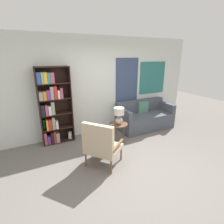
% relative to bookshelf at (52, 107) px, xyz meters
% --- Properties ---
extents(ground_plane, '(14.00, 14.00, 0.00)m').
position_rel_bookshelf_xyz_m(ground_plane, '(1.24, -1.84, -0.96)').
color(ground_plane, '#66605B').
extents(wall_back, '(6.40, 0.08, 2.70)m').
position_rel_bookshelf_xyz_m(wall_back, '(1.29, 0.19, 0.39)').
color(wall_back, silver).
rests_on(wall_back, ground_plane).
extents(bookshelf, '(0.79, 0.30, 1.95)m').
position_rel_bookshelf_xyz_m(bookshelf, '(0.00, 0.00, 0.00)').
color(bookshelf, black).
rests_on(bookshelf, ground_plane).
extents(armchair, '(0.88, 0.89, 0.98)m').
position_rel_bookshelf_xyz_m(armchair, '(0.64, -1.53, -0.44)').
color(armchair, brown).
rests_on(armchair, ground_plane).
extents(couch, '(1.70, 0.81, 0.84)m').
position_rel_bookshelf_xyz_m(couch, '(2.68, -0.25, -0.64)').
color(couch, '#474C56').
rests_on(couch, ground_plane).
extents(side_table, '(0.47, 0.47, 0.55)m').
position_rel_bookshelf_xyz_m(side_table, '(1.44, -0.81, -0.48)').
color(side_table, brown).
rests_on(side_table, ground_plane).
extents(table_lamp, '(0.26, 0.26, 0.43)m').
position_rel_bookshelf_xyz_m(table_lamp, '(1.43, -0.84, -0.17)').
color(table_lamp, '#A59E93').
rests_on(table_lamp, side_table).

